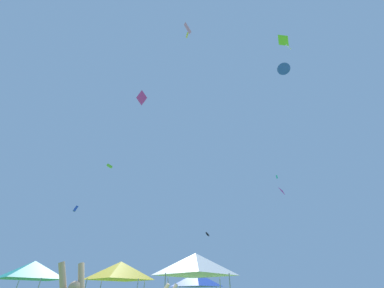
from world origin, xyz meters
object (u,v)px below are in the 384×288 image
canopy_tent_blue (197,280)px  kite_lime_box (110,166)px  canopy_tent_teal (33,270)px  kite_magenta_diamond (142,98)px  kite_pink_diamond (189,28)px  kite_black_delta (208,234)px  kite_blue_delta (284,69)px  kite_lime_diamond (284,41)px  kite_cyan_box (277,177)px  kite_magenta_delta (282,191)px  kite_blue_box (76,209)px  canopy_tent_yellow (120,271)px  canopy_tent_white (196,264)px

canopy_tent_blue → kite_lime_box: kite_lime_box is taller
canopy_tent_teal → kite_magenta_diamond: bearing=53.8°
kite_pink_diamond → kite_lime_box: size_ratio=3.55×
kite_black_delta → kite_blue_delta: 25.62m
kite_pink_diamond → canopy_tent_blue: bearing=79.7°
kite_lime_diamond → kite_magenta_diamond: kite_lime_diamond is taller
kite_cyan_box → canopy_tent_blue: bearing=-134.2°
kite_magenta_delta → canopy_tent_teal: bearing=-150.5°
canopy_tent_blue → kite_cyan_box: (15.32, 15.75, 16.40)m
kite_blue_delta → kite_cyan_box: bearing=76.6°
kite_lime_box → canopy_tent_teal: bearing=-82.1°
kite_cyan_box → kite_lime_diamond: 22.87m
canopy_tent_blue → kite_lime_box: 24.10m
kite_blue_box → kite_magenta_delta: (29.90, -2.78, 2.18)m
canopy_tent_yellow → kite_lime_box: bearing=116.0°
canopy_tent_teal → kite_blue_delta: size_ratio=1.62×
canopy_tent_yellow → kite_black_delta: bearing=68.4°
canopy_tent_blue → canopy_tent_white: bearing=-94.3°
canopy_tent_yellow → kite_lime_diamond: bearing=-6.8°
kite_cyan_box → kite_lime_diamond: bearing=-104.3°
kite_blue_box → kite_magenta_diamond: kite_magenta_diamond is taller
kite_magenta_delta → kite_black_delta: bearing=151.9°
kite_black_delta → kite_blue_box: bearing=-171.8°
canopy_tent_white → canopy_tent_teal: 10.89m
kite_magenta_delta → kite_cyan_box: bearing=67.9°
kite_blue_box → kite_cyan_box: kite_cyan_box is taller
canopy_tent_white → kite_magenta_diamond: kite_magenta_diamond is taller
kite_blue_box → kite_pink_diamond: (15.64, -18.96, 15.20)m
kite_lime_box → kite_magenta_diamond: (5.90, -10.31, 4.83)m
canopy_tent_yellow → kite_cyan_box: size_ratio=5.26×
kite_magenta_delta → kite_lime_diamond: (-3.29, -16.00, 11.66)m
canopy_tent_teal → kite_lime_diamond: bearing=-6.7°
kite_pink_diamond → kite_magenta_diamond: size_ratio=2.51×
kite_cyan_box → canopy_tent_teal: bearing=-144.3°
canopy_tent_teal → kite_pink_diamond: bearing=-15.0°
kite_lime_box → kite_lime_diamond: 29.88m
canopy_tent_white → canopy_tent_teal: size_ratio=1.00×
kite_black_delta → kite_cyan_box: size_ratio=1.44×
canopy_tent_blue → kite_blue_box: size_ratio=3.38×
canopy_tent_teal → kite_cyan_box: 35.86m
kite_blue_delta → kite_black_delta: bearing=114.5°
kite_magenta_diamond → canopy_tent_white: bearing=-53.7°
canopy_tent_teal → kite_black_delta: 24.31m
kite_cyan_box → kite_black_delta: bearing=177.9°
kite_blue_box → kite_black_delta: bearing=8.2°
kite_magenta_diamond → kite_blue_box: bearing=130.8°
kite_pink_diamond → kite_lime_diamond: size_ratio=1.30×
kite_blue_box → kite_lime_diamond: size_ratio=0.34×
kite_cyan_box → kite_lime_diamond: (-5.37, -21.13, 6.93)m
canopy_tent_blue → canopy_tent_white: 6.69m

